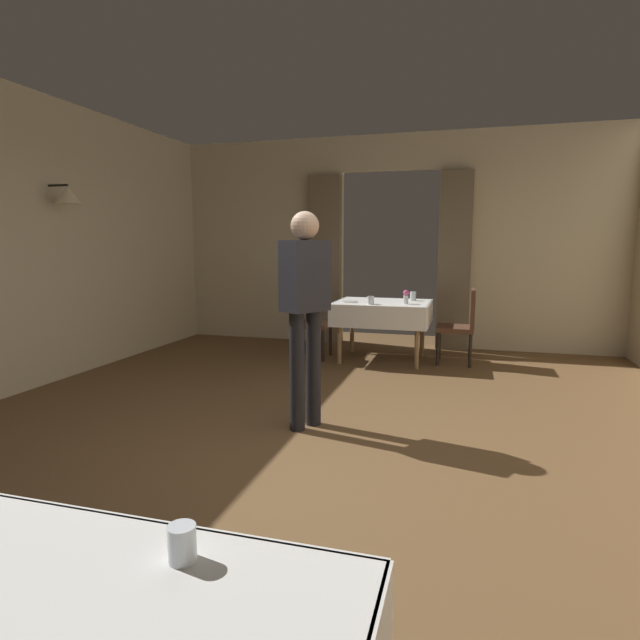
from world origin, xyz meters
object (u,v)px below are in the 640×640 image
Objects in this scene: chair_mid_left at (307,318)px; person_waiter_by_doorway at (305,302)px; flower_vase_mid at (406,296)px; plate_mid_c at (350,302)px; dining_table_mid at (383,310)px; glass_mid_d at (413,296)px; glass_mid_b at (371,300)px; glass_near_b at (182,543)px; chair_mid_right at (462,322)px.

person_waiter_by_doorway is (0.77, -2.50, 0.51)m from chair_mid_left.
flower_vase_mid is 0.71m from plate_mid_c.
plate_mid_c is (-0.40, -0.16, 0.11)m from dining_table_mid.
glass_mid_d is (0.35, 0.23, 0.16)m from dining_table_mid.
person_waiter_by_doorway is (-0.11, -2.27, 0.22)m from glass_mid_b.
glass_mid_d is at bearing 79.00° from person_waiter_by_doorway.
chair_mid_left is 9.37× the size of glass_mid_b.
chair_mid_left is 10.87× the size of glass_near_b.
glass_near_b is at bearing -77.95° from person_waiter_by_doorway.
glass_mid_b is (-1.07, -0.40, 0.28)m from chair_mid_right.
plate_mid_c is 1.71× the size of glass_mid_d.
glass_mid_d is (0.75, 0.39, 0.05)m from plate_mid_c.
person_waiter_by_doorway reaches higher than glass_mid_b.
flower_vase_mid is at bearing -3.02° from chair_mid_left.
chair_mid_right is 10.87× the size of glass_near_b.
plate_mid_c is (-0.81, 5.31, -0.04)m from glass_near_b.
flower_vase_mid is at bearing 91.10° from glass_near_b.
chair_mid_left reaches higher than glass_near_b.
glass_mid_d is 2.90m from person_waiter_by_doorway.
person_waiter_by_doorway is at bearing -72.76° from chair_mid_left.
person_waiter_by_doorway reaches higher than plate_mid_c.
dining_table_mid is 0.69× the size of person_waiter_by_doorway.
flower_vase_mid is at bearing -95.94° from glass_mid_d.
chair_mid_left is at bearing 165.74° from glass_mid_b.
glass_mid_d reaches higher than glass_mid_b.
flower_vase_mid is at bearing 21.15° from glass_mid_b.
glass_mid_b is at bearing -30.38° from plate_mid_c.
chair_mid_right reaches higher than glass_near_b.
glass_mid_b is (-0.50, 5.13, 0.01)m from glass_near_b.
chair_mid_right reaches higher than glass_mid_b.
chair_mid_right is at bearing 84.17° from glass_near_b.
glass_mid_b is at bearing 87.32° from person_waiter_by_doorway.
flower_vase_mid reaches higher than glass_mid_d.
flower_vase_mid is 1.47× the size of glass_mid_d.
plate_mid_c is at bearing 149.62° from glass_mid_b.
dining_table_mid is 0.45m from glass_mid_d.
person_waiter_by_doorway is at bearing -101.00° from glass_mid_d.
glass_near_b is at bearing -88.90° from flower_vase_mid.
glass_mid_b reaches higher than dining_table_mid.
plate_mid_c is 0.12× the size of person_waiter_by_doorway.
chair_mid_left is 1.40m from glass_mid_d.
glass_mid_d is at bearing 51.75° from glass_mid_b.
chair_mid_left is at bearing -173.67° from dining_table_mid.
chair_mid_right is 1.41m from plate_mid_c.
dining_table_mid is at bearing -176.14° from chair_mid_right.
flower_vase_mid is 1.72× the size of glass_mid_b.
glass_mid_d is (-0.06, 5.70, 0.02)m from glass_near_b.
glass_near_b is 5.70m from glass_mid_d.
chair_mid_left reaches higher than glass_mid_d.
plate_mid_c is at bearing -152.49° from glass_mid_d.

